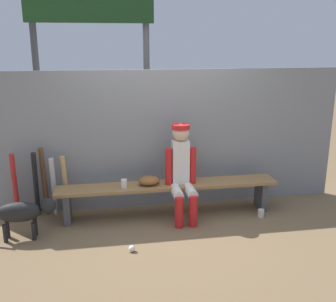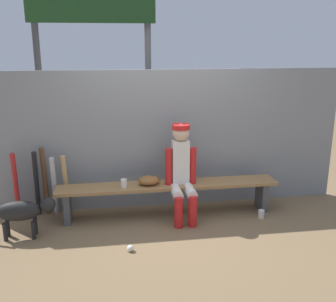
# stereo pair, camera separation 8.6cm
# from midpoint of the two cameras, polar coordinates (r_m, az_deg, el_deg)

# --- Properties ---
(ground_plane) EXTENTS (30.00, 30.00, 0.00)m
(ground_plane) POSITION_cam_midpoint_polar(r_m,az_deg,el_deg) (5.40, 0.46, -9.20)
(ground_plane) COLOR brown
(chainlink_fence) EXTENTS (5.01, 0.03, 1.91)m
(chainlink_fence) POSITION_cam_midpoint_polar(r_m,az_deg,el_deg) (5.43, -0.14, 1.64)
(chainlink_fence) COLOR gray
(chainlink_fence) RESTS_ON ground_plane
(dugout_bench) EXTENTS (2.92, 0.36, 0.45)m
(dugout_bench) POSITION_cam_midpoint_polar(r_m,az_deg,el_deg) (5.26, 0.47, -5.66)
(dugout_bench) COLOR olive
(dugout_bench) RESTS_ON ground_plane
(player_seated) EXTENTS (0.41, 0.55, 1.25)m
(player_seated) POSITION_cam_midpoint_polar(r_m,az_deg,el_deg) (5.09, 2.52, -2.70)
(player_seated) COLOR silver
(player_seated) RESTS_ON ground_plane
(baseball_glove) EXTENTS (0.28, 0.20, 0.12)m
(baseball_glove) POSITION_cam_midpoint_polar(r_m,az_deg,el_deg) (5.18, -2.29, -4.28)
(baseball_glove) COLOR brown
(baseball_glove) RESTS_ON dugout_bench
(bat_wood_tan) EXTENTS (0.08, 0.20, 0.84)m
(bat_wood_tan) POSITION_cam_midpoint_polar(r_m,az_deg,el_deg) (5.43, -14.09, -4.75)
(bat_wood_tan) COLOR tan
(bat_wood_tan) RESTS_ON ground_plane
(bat_aluminum_silver) EXTENTS (0.07, 0.22, 0.83)m
(bat_aluminum_silver) POSITION_cam_midpoint_polar(r_m,az_deg,el_deg) (5.43, -15.66, -4.92)
(bat_aluminum_silver) COLOR #B7B7BC
(bat_aluminum_silver) RESTS_ON ground_plane
(bat_wood_dark) EXTENTS (0.09, 0.14, 0.94)m
(bat_wood_dark) POSITION_cam_midpoint_polar(r_m,az_deg,el_deg) (5.48, -16.91, -4.20)
(bat_wood_dark) COLOR brown
(bat_wood_dark) RESTS_ON ground_plane
(bat_aluminum_black) EXTENTS (0.11, 0.24, 0.92)m
(bat_aluminum_black) POSITION_cam_midpoint_polar(r_m,az_deg,el_deg) (5.44, -18.01, -4.57)
(bat_aluminum_black) COLOR black
(bat_aluminum_black) RESTS_ON ground_plane
(bat_aluminum_red) EXTENTS (0.09, 0.18, 0.91)m
(bat_aluminum_red) POSITION_cam_midpoint_polar(r_m,az_deg,el_deg) (5.48, -20.69, -4.74)
(bat_aluminum_red) COLOR #B22323
(bat_aluminum_red) RESTS_ON ground_plane
(baseball) EXTENTS (0.07, 0.07, 0.07)m
(baseball) POSITION_cam_midpoint_polar(r_m,az_deg,el_deg) (4.54, -4.91, -13.83)
(baseball) COLOR white
(baseball) RESTS_ON ground_plane
(cup_on_ground) EXTENTS (0.08, 0.08, 0.11)m
(cup_on_ground) POSITION_cam_midpoint_polar(r_m,az_deg,el_deg) (5.44, 13.76, -8.82)
(cup_on_ground) COLOR silver
(cup_on_ground) RESTS_ON ground_plane
(cup_on_bench) EXTENTS (0.08, 0.08, 0.11)m
(cup_on_bench) POSITION_cam_midpoint_polar(r_m,az_deg,el_deg) (5.11, -5.91, -4.67)
(cup_on_bench) COLOR silver
(cup_on_bench) RESTS_ON dugout_bench
(scoreboard) EXTENTS (2.17, 0.27, 3.74)m
(scoreboard) POSITION_cam_midpoint_polar(r_m,az_deg,el_deg) (6.29, -10.03, 18.64)
(scoreboard) COLOR #3F3F42
(scoreboard) RESTS_ON ground_plane
(dog) EXTENTS (0.84, 0.20, 0.49)m
(dog) POSITION_cam_midpoint_polar(r_m,az_deg,el_deg) (4.97, -19.66, -8.18)
(dog) COLOR black
(dog) RESTS_ON ground_plane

